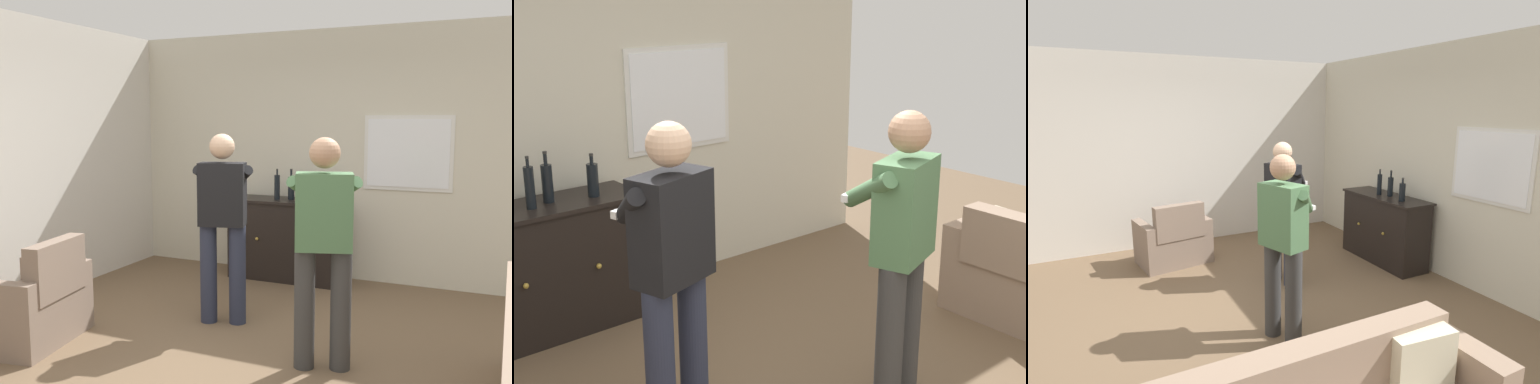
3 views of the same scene
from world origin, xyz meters
TOP-DOWN VIEW (x-y plane):
  - ground at (0.00, 0.00)m, footprint 10.40×10.40m
  - wall_back_with_window at (0.01, 2.66)m, footprint 5.20×0.15m
  - armchair at (-1.79, -0.27)m, footprint 0.78×0.98m
  - sideboard_cabinet at (-0.60, 2.30)m, footprint 1.29×0.49m
  - bottle_wine_green at (-0.55, 2.32)m, footprint 0.07×0.07m
  - bottle_liquor_amber at (-0.69, 2.26)m, footprint 0.06×0.06m
  - bottle_spirits_clear at (-0.26, 2.26)m, footprint 0.08×0.08m
  - person_standing_left at (-0.59, 0.77)m, footprint 0.54×0.52m
  - person_standing_right at (0.50, 0.22)m, footprint 0.53×0.52m

SIDE VIEW (x-z plane):
  - ground at x=0.00m, z-range 0.00..0.00m
  - armchair at x=-1.79m, z-range -0.14..0.71m
  - sideboard_cabinet at x=-0.60m, z-range 0.00..0.91m
  - person_standing_left at x=-0.59m, z-range 0.10..1.78m
  - person_standing_right at x=0.50m, z-range 0.10..1.78m
  - bottle_spirits_clear at x=-0.26m, z-range 0.88..1.18m
  - bottle_wine_green at x=-0.55m, z-range 0.87..1.22m
  - bottle_liquor_amber at x=-0.69m, z-range 0.88..1.22m
  - wall_back_with_window at x=0.01m, z-range 0.00..2.80m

